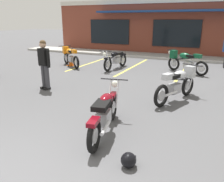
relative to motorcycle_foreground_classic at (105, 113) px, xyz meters
The scene contains 12 objects.
ground_plane 2.04m from the motorcycle_foreground_classic, 108.76° to the left, with size 80.00×80.00×0.00m, color #515154.
sidewalk_kerb 10.63m from the motorcycle_foreground_classic, 93.46° to the left, with size 22.00×1.80×0.14m, color #A8A59E.
brick_storefront_building 14.66m from the motorcycle_foreground_classic, 92.51° to the left, with size 17.83×6.97×3.61m.
painted_stall_lines 7.04m from the motorcycle_foreground_classic, 95.22° to the left, with size 7.59×4.80×0.01m.
motorcycle_foreground_classic is the anchor object (origin of this frame).
motorcycle_black_cruiser 7.60m from the motorcycle_foreground_classic, 130.14° to the left, with size 1.81×1.44×0.98m.
motorcycle_blue_standard 6.66m from the motorcycle_foreground_classic, 112.17° to the left, with size 0.70×2.11×0.98m.
motorcycle_green_cafe_racer 2.97m from the motorcycle_foreground_classic, 69.90° to the left, with size 1.06×2.01×0.98m.
motorcycle_orange_scrambler 6.76m from the motorcycle_foreground_classic, 84.30° to the left, with size 1.93×1.24×0.98m.
person_in_black_shirt 3.91m from the motorcycle_foreground_classic, 148.33° to the left, with size 0.60×0.35×1.68m.
helmet_on_pavement 1.31m from the motorcycle_foreground_classic, 45.85° to the right, with size 0.26×0.26×0.26m.
traffic_cone 7.73m from the motorcycle_foreground_classic, 129.93° to the left, with size 0.34×0.34×0.53m.
Camera 1 is at (2.63, -1.70, 2.32)m, focal length 36.76 mm.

